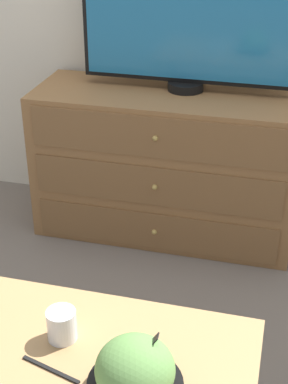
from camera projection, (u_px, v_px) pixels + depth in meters
ground_plane at (171, 202)px, 3.16m from camera, size 12.00×12.00×0.00m
dresser at (166, 165)px, 2.77m from camera, size 1.21×0.47×0.70m
tv at (188, 13)px, 2.48m from camera, size 0.94×0.16×0.66m
takeout_bowl at (135, 374)px, 1.36m from camera, size 0.23×0.23×0.16m
drink_cup at (62, 326)px, 1.54m from camera, size 0.08×0.08×0.09m
knife at (51, 370)px, 1.45m from camera, size 0.17×0.06×0.01m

